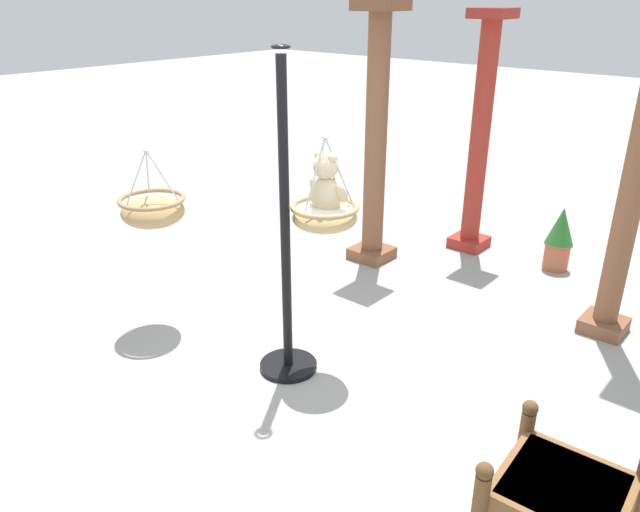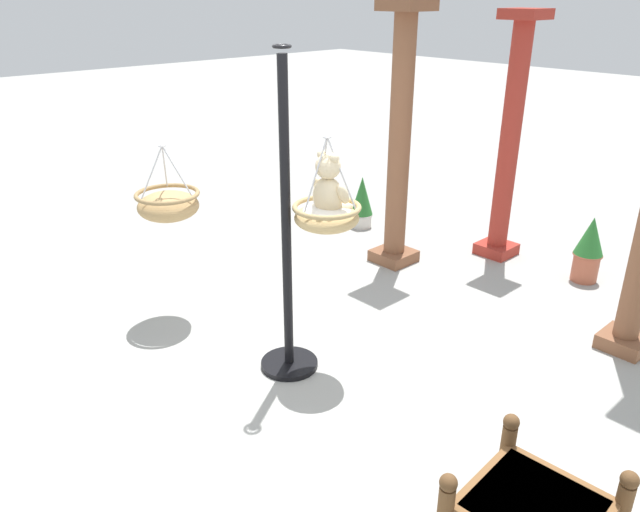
# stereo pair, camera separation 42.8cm
# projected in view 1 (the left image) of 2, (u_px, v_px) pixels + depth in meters

# --- Properties ---
(ground_plane) EXTENTS (40.00, 40.00, 0.00)m
(ground_plane) POSITION_uv_depth(u_px,v_px,m) (317.00, 377.00, 4.59)
(ground_plane) COLOR #9E9E99
(display_pole_central) EXTENTS (0.44, 0.44, 2.37)m
(display_pole_central) POSITION_uv_depth(u_px,v_px,m) (286.00, 283.00, 4.41)
(display_pole_central) COLOR black
(display_pole_central) RESTS_ON ground
(hanging_basket_with_teddy) EXTENTS (0.49, 0.49, 0.67)m
(hanging_basket_with_teddy) POSITION_uv_depth(u_px,v_px,m) (325.00, 215.00, 4.30)
(hanging_basket_with_teddy) COLOR tan
(teddy_bear) EXTENTS (0.32, 0.28, 0.46)m
(teddy_bear) POSITION_uv_depth(u_px,v_px,m) (327.00, 188.00, 4.24)
(teddy_bear) COLOR beige
(hanging_basket_left_high) EXTENTS (0.54, 0.54, 0.64)m
(hanging_basket_left_high) POSITION_uv_depth(u_px,v_px,m) (153.00, 210.00, 4.97)
(hanging_basket_left_high) COLOR tan
(greenhouse_pillar_left) EXTENTS (0.42, 0.42, 2.61)m
(greenhouse_pillar_left) POSITION_uv_depth(u_px,v_px,m) (376.00, 144.00, 6.13)
(greenhouse_pillar_left) COLOR brown
(greenhouse_pillar_left) RESTS_ON ground
(greenhouse_pillar_right) EXTENTS (0.39, 0.39, 2.53)m
(greenhouse_pillar_right) POSITION_uv_depth(u_px,v_px,m) (479.00, 141.00, 6.44)
(greenhouse_pillar_right) COLOR #9E2D23
(greenhouse_pillar_right) RESTS_ON ground
(greenhouse_pillar_far_back) EXTENTS (0.37, 0.37, 2.85)m
(greenhouse_pillar_far_back) POSITION_uv_depth(u_px,v_px,m) (635.00, 176.00, 4.66)
(greenhouse_pillar_far_back) COLOR brown
(greenhouse_pillar_far_back) RESTS_ON ground
(potted_plant_flowering_red) EXTENTS (0.28, 0.28, 0.64)m
(potted_plant_flowering_red) POSITION_uv_depth(u_px,v_px,m) (334.00, 201.00, 7.43)
(potted_plant_flowering_red) COLOR beige
(potted_plant_flowering_red) RESTS_ON ground
(potted_plant_small_succulent) EXTENTS (0.29, 0.29, 0.67)m
(potted_plant_small_succulent) POSITION_uv_depth(u_px,v_px,m) (559.00, 238.00, 6.25)
(potted_plant_small_succulent) COLOR #AD563D
(potted_plant_small_succulent) RESTS_ON ground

